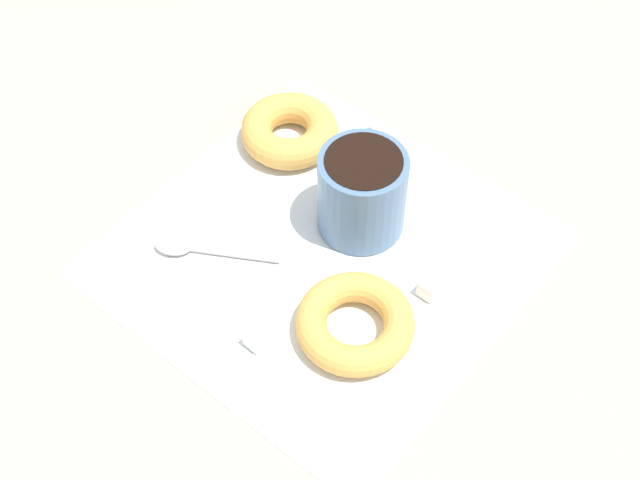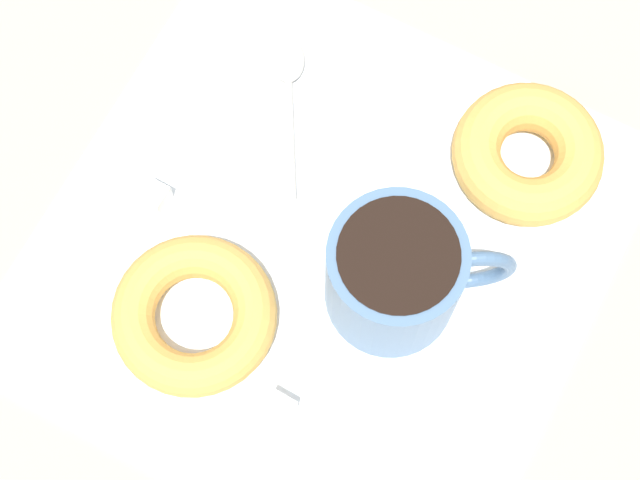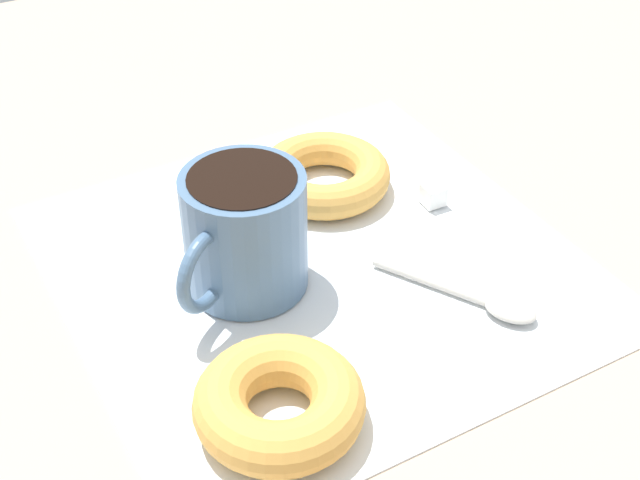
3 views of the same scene
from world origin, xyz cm
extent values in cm
cube|color=tan|center=(0.00, 0.00, -1.00)|extent=(120.00, 120.00, 2.00)
cube|color=white|center=(0.21, 1.64, 0.15)|extent=(36.42, 36.42, 0.30)
cylinder|color=slate|center=(-5.22, 2.08, 4.61)|extent=(8.40, 8.40, 8.62)
cylinder|color=black|center=(-5.22, 2.08, 8.72)|extent=(7.20, 7.20, 0.60)
torus|color=slate|center=(-9.10, -0.54, 4.61)|extent=(5.25, 3.95, 5.73)
torus|color=gold|center=(4.76, 9.72, 1.70)|extent=(10.53, 10.53, 2.79)
torus|color=gold|center=(-8.71, -10.45, 1.93)|extent=(10.09, 10.09, 3.25)
ellipsoid|color=#B7B2A8|center=(8.93, -9.16, 0.75)|extent=(3.94, 4.32, 0.90)
cylinder|color=#B7B2A8|center=(5.97, -4.41, 0.58)|extent=(5.42, 8.21, 0.56)
cube|color=white|center=(11.38, 4.04, 1.12)|extent=(1.64, 1.64, 1.64)
cube|color=white|center=(-2.89, 12.13, 1.15)|extent=(1.69, 1.69, 1.69)
camera|label=1|loc=(38.46, 35.38, 67.22)|focal=50.00mm
camera|label=2|loc=(-10.21, 19.99, 67.20)|focal=60.00mm
camera|label=3|loc=(-22.60, -42.38, 40.84)|focal=50.00mm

